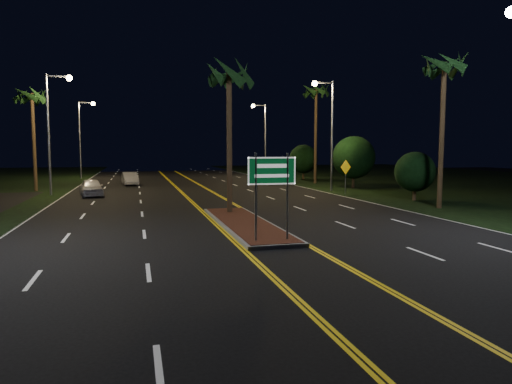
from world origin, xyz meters
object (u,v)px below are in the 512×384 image
object	(u,v)px
highway_sign	(272,179)
streetlight_left_far	(83,130)
palm_left_far	(32,96)
shrub_far	(303,159)
median_island	(245,224)
streetlight_right_mid	(328,122)
streetlight_left_mid	(53,120)
car_near	(91,186)
palm_right_near	(444,66)
shrub_mid	(354,157)
car_far	(130,178)
palm_right_far	(316,92)
warning_sign	(346,172)
palm_median	(229,75)
shrub_near	(415,172)
streetlight_right_far	(262,131)

from	to	relation	value
highway_sign	streetlight_left_far	bearing A→B (deg)	104.44
palm_left_far	shrub_far	world-z (taller)	palm_left_far
median_island	streetlight_right_mid	world-z (taller)	streetlight_right_mid
median_island	streetlight_left_far	xyz separation A→B (m)	(-10.61, 37.00, 5.57)
streetlight_left_mid	car_near	bearing A→B (deg)	-27.16
median_island	palm_right_near	world-z (taller)	palm_right_near
highway_sign	car_near	size ratio (longest dim) A/B	0.71
streetlight_left_far	streetlight_right_mid	bearing A→B (deg)	-46.03
shrub_mid	shrub_far	xyz separation A→B (m)	(-0.20, 12.00, -0.39)
highway_sign	palm_left_far	bearing A→B (deg)	116.92
streetlight_left_far	car_far	distance (m)	13.55
palm_right_far	shrub_mid	xyz separation A→B (m)	(1.20, -6.00, -6.42)
shrub_far	warning_sign	xyz separation A→B (m)	(-3.00, -17.03, -0.60)
palm_right_far	streetlight_left_far	bearing A→B (deg)	149.12
palm_right_far	palm_right_near	bearing A→B (deg)	-90.86
palm_right_far	streetlight_right_mid	bearing A→B (deg)	-105.29
palm_left_far	streetlight_left_far	bearing A→B (deg)	82.22
palm_median	car_near	size ratio (longest dim) A/B	1.83
palm_left_far	shrub_near	xyz separation A→B (m)	(26.30, -14.00, -5.80)
streetlight_right_far	warning_sign	world-z (taller)	streetlight_right_far
highway_sign	shrub_mid	size ratio (longest dim) A/B	0.69
streetlight_right_mid	car_far	xyz separation A→B (m)	(-15.94, 10.54, -4.93)
palm_left_far	palm_right_far	world-z (taller)	palm_right_far
palm_right_near	palm_right_far	size ratio (longest dim) A/B	0.90
streetlight_left_mid	highway_sign	bearing A→B (deg)	-63.41
streetlight_right_mid	shrub_far	world-z (taller)	streetlight_right_mid
shrub_near	car_far	bearing A→B (deg)	135.43
streetlight_left_far	car_near	xyz separation A→B (m)	(2.63, -21.35, -4.90)
streetlight_left_mid	shrub_far	size ratio (longest dim) A/B	2.27
streetlight_left_mid	warning_sign	world-z (taller)	streetlight_left_mid
palm_left_far	palm_right_near	bearing A→B (deg)	-35.43
streetlight_right_mid	median_island	bearing A→B (deg)	-125.28
highway_sign	streetlight_right_far	xyz separation A→B (m)	(10.61, 39.20, 3.25)
palm_median	shrub_near	distance (m)	14.93
shrub_far	warning_sign	world-z (taller)	shrub_far
highway_sign	shrub_far	world-z (taller)	shrub_far
palm_right_far	warning_sign	xyz separation A→B (m)	(-2.00, -11.03, -7.41)
streetlight_left_far	car_near	bearing A→B (deg)	-82.97
streetlight_left_far	palm_left_far	bearing A→B (deg)	-97.78
streetlight_left_far	streetlight_right_mid	distance (m)	30.57
streetlight_right_far	car_far	distance (m)	19.18
palm_right_near	streetlight_right_mid	bearing A→B (deg)	98.94
car_near	streetlight_left_far	bearing A→B (deg)	88.30
streetlight_left_far	palm_left_far	xyz separation A→B (m)	(-2.19, -16.00, 2.09)
median_island	warning_sign	bearing A→B (deg)	47.94
shrub_near	shrub_mid	size ratio (longest dim) A/B	0.71
highway_sign	palm_left_far	xyz separation A→B (m)	(-12.80, 25.20, 5.34)
highway_sign	streetlight_right_far	bearing A→B (deg)	74.85
streetlight_left_far	car_far	world-z (taller)	streetlight_left_far
streetlight_left_far	palm_median	size ratio (longest dim) A/B	1.08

